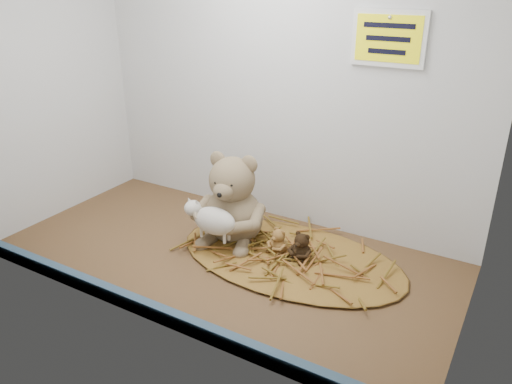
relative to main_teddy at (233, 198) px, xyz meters
The scene contains 8 objects.
alcove_shell 32.35cm from the main_teddy, 18.76° to the right, with size 120.40×60.20×90.40cm.
front_rail 40.45cm from the main_teddy, 85.60° to the right, with size 119.28×2.20×3.60cm, color #344D63.
straw_bed 22.35cm from the main_teddy, ahead, with size 62.81×36.47×1.22cm, color brown.
main_teddy is the anchor object (origin of this frame).
toy_lamb 9.67cm from the main_teddy, 90.00° to the right, with size 15.88×9.69×10.26cm, color beige, non-canonical shape.
mini_teddy_tan 17.29cm from the main_teddy, ahead, with size 5.75×6.07×7.13cm, color #915F2F, non-canonical shape.
mini_teddy_brown 23.42cm from the main_teddy, ahead, with size 6.33×6.68×7.85cm, color black, non-canonical shape.
wall_sign 56.96cm from the main_teddy, 30.44° to the left, with size 16.00×1.20×11.00cm, color #F5ED0C.
Camera 1 is at (65.31, -94.68, 69.06)cm, focal length 35.00 mm.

